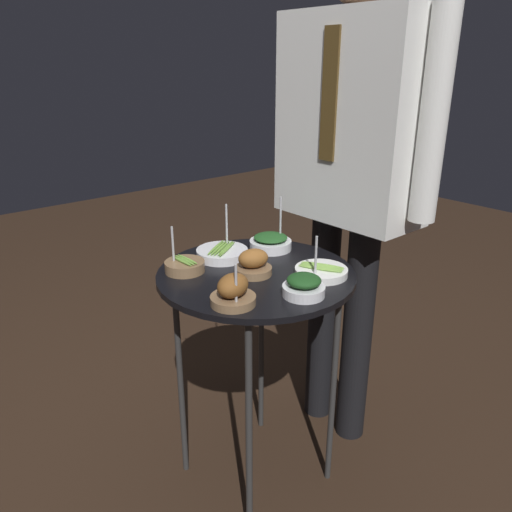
{
  "coord_description": "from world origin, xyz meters",
  "views": [
    {
      "loc": [
        1.04,
        -0.89,
        1.36
      ],
      "look_at": [
        0.0,
        0.0,
        0.83
      ],
      "focal_mm": 35.0,
      "sensor_mm": 36.0,
      "label": 1
    }
  ],
  "objects_px": {
    "bowl_roast_back_right": "(253,264)",
    "waiter_figure": "(352,145)",
    "bowl_roast_mid_left": "(233,292)",
    "bowl_asparagus_front_right": "(185,266)",
    "bowl_asparagus_back_left": "(222,253)",
    "bowl_spinach_far_rim": "(304,286)",
    "bowl_asparagus_front_center": "(321,271)",
    "bowl_spinach_mid_right": "(271,242)",
    "serving_cart": "(256,293)"
  },
  "relations": [
    {
      "from": "bowl_asparagus_back_left",
      "to": "bowl_roast_mid_left",
      "type": "bearing_deg",
      "value": -32.08
    },
    {
      "from": "bowl_spinach_mid_right",
      "to": "bowl_roast_mid_left",
      "type": "height_order",
      "value": "bowl_spinach_mid_right"
    },
    {
      "from": "serving_cart",
      "to": "bowl_spinach_mid_right",
      "type": "bearing_deg",
      "value": 125.21
    },
    {
      "from": "bowl_asparagus_front_right",
      "to": "bowl_asparagus_front_center",
      "type": "relative_size",
      "value": 0.89
    },
    {
      "from": "bowl_spinach_mid_right",
      "to": "bowl_roast_mid_left",
      "type": "xyz_separation_m",
      "value": [
        0.24,
        -0.35,
        0.01
      ]
    },
    {
      "from": "serving_cart",
      "to": "bowl_roast_back_right",
      "type": "bearing_deg",
      "value": -62.35
    },
    {
      "from": "bowl_roast_mid_left",
      "to": "bowl_asparagus_back_left",
      "type": "distance_m",
      "value": 0.33
    },
    {
      "from": "bowl_asparagus_front_right",
      "to": "bowl_asparagus_back_left",
      "type": "relative_size",
      "value": 0.84
    },
    {
      "from": "bowl_asparagus_front_right",
      "to": "bowl_spinach_mid_right",
      "type": "xyz_separation_m",
      "value": [
        0.03,
        0.32,
        0.01
      ]
    },
    {
      "from": "bowl_asparagus_front_center",
      "to": "bowl_asparagus_back_left",
      "type": "height_order",
      "value": "bowl_asparagus_back_left"
    },
    {
      "from": "bowl_roast_back_right",
      "to": "bowl_roast_mid_left",
      "type": "xyz_separation_m",
      "value": [
        0.11,
        -0.16,
        0.0
      ]
    },
    {
      "from": "bowl_spinach_mid_right",
      "to": "bowl_roast_mid_left",
      "type": "bearing_deg",
      "value": -55.46
    },
    {
      "from": "bowl_asparagus_front_center",
      "to": "bowl_roast_mid_left",
      "type": "relative_size",
      "value": 1.26
    },
    {
      "from": "bowl_spinach_mid_right",
      "to": "bowl_asparagus_back_left",
      "type": "relative_size",
      "value": 1.06
    },
    {
      "from": "bowl_asparagus_front_right",
      "to": "waiter_figure",
      "type": "distance_m",
      "value": 0.67
    },
    {
      "from": "bowl_roast_back_right",
      "to": "bowl_spinach_mid_right",
      "type": "bearing_deg",
      "value": 124.46
    },
    {
      "from": "bowl_spinach_far_rim",
      "to": "waiter_figure",
      "type": "height_order",
      "value": "waiter_figure"
    },
    {
      "from": "bowl_roast_back_right",
      "to": "waiter_figure",
      "type": "xyz_separation_m",
      "value": [
        -0.02,
        0.44,
        0.3
      ]
    },
    {
      "from": "bowl_spinach_far_rim",
      "to": "waiter_figure",
      "type": "bearing_deg",
      "value": 116.7
    },
    {
      "from": "bowl_roast_mid_left",
      "to": "serving_cart",
      "type": "bearing_deg",
      "value": 123.94
    },
    {
      "from": "bowl_asparagus_front_center",
      "to": "bowl_asparagus_front_right",
      "type": "bearing_deg",
      "value": -134.82
    },
    {
      "from": "bowl_spinach_mid_right",
      "to": "bowl_asparagus_front_center",
      "type": "distance_m",
      "value": 0.26
    },
    {
      "from": "bowl_asparagus_front_right",
      "to": "bowl_spinach_far_rim",
      "type": "distance_m",
      "value": 0.38
    },
    {
      "from": "bowl_asparagus_front_right",
      "to": "bowl_asparagus_back_left",
      "type": "height_order",
      "value": "bowl_asparagus_back_left"
    },
    {
      "from": "bowl_spinach_mid_right",
      "to": "waiter_figure",
      "type": "bearing_deg",
      "value": 68.0
    },
    {
      "from": "bowl_asparagus_front_center",
      "to": "waiter_figure",
      "type": "relative_size",
      "value": 0.09
    },
    {
      "from": "bowl_roast_back_right",
      "to": "bowl_asparagus_back_left",
      "type": "relative_size",
      "value": 0.67
    },
    {
      "from": "bowl_spinach_far_rim",
      "to": "bowl_asparagus_back_left",
      "type": "xyz_separation_m",
      "value": [
        -0.36,
        0.0,
        -0.01
      ]
    },
    {
      "from": "bowl_roast_back_right",
      "to": "bowl_asparagus_back_left",
      "type": "bearing_deg",
      "value": 176.0
    },
    {
      "from": "bowl_asparagus_front_right",
      "to": "bowl_spinach_mid_right",
      "type": "relative_size",
      "value": 0.8
    },
    {
      "from": "waiter_figure",
      "to": "bowl_asparagus_front_center",
      "type": "bearing_deg",
      "value": -62.19
    },
    {
      "from": "bowl_roast_mid_left",
      "to": "waiter_figure",
      "type": "xyz_separation_m",
      "value": [
        -0.13,
        0.6,
        0.29
      ]
    },
    {
      "from": "bowl_asparagus_front_right",
      "to": "waiter_figure",
      "type": "relative_size",
      "value": 0.08
    },
    {
      "from": "bowl_roast_back_right",
      "to": "bowl_asparagus_back_left",
      "type": "height_order",
      "value": "bowl_asparagus_back_left"
    },
    {
      "from": "waiter_figure",
      "to": "bowl_spinach_far_rim",
      "type": "bearing_deg",
      "value": -63.3
    },
    {
      "from": "bowl_asparagus_front_right",
      "to": "bowl_asparagus_back_left",
      "type": "distance_m",
      "value": 0.15
    },
    {
      "from": "serving_cart",
      "to": "waiter_figure",
      "type": "bearing_deg",
      "value": 91.31
    },
    {
      "from": "bowl_asparagus_front_center",
      "to": "bowl_spinach_far_rim",
      "type": "bearing_deg",
      "value": -65.78
    },
    {
      "from": "bowl_asparagus_front_center",
      "to": "bowl_roast_mid_left",
      "type": "xyz_separation_m",
      "value": [
        -0.02,
        -0.31,
        0.02
      ]
    },
    {
      "from": "bowl_roast_mid_left",
      "to": "bowl_asparagus_back_left",
      "type": "height_order",
      "value": "bowl_asparagus_back_left"
    },
    {
      "from": "bowl_asparagus_back_left",
      "to": "bowl_asparagus_front_right",
      "type": "bearing_deg",
      "value": -83.57
    },
    {
      "from": "bowl_spinach_mid_right",
      "to": "waiter_figure",
      "type": "distance_m",
      "value": 0.41
    },
    {
      "from": "bowl_asparagus_front_right",
      "to": "bowl_spinach_far_rim",
      "type": "bearing_deg",
      "value": 23.59
    },
    {
      "from": "bowl_asparagus_front_center",
      "to": "serving_cart",
      "type": "bearing_deg",
      "value": -138.78
    },
    {
      "from": "bowl_asparagus_front_center",
      "to": "bowl_asparagus_back_left",
      "type": "xyz_separation_m",
      "value": [
        -0.3,
        -0.13,
        0.0
      ]
    },
    {
      "from": "bowl_asparagus_front_center",
      "to": "waiter_figure",
      "type": "bearing_deg",
      "value": 117.81
    },
    {
      "from": "bowl_spinach_far_rim",
      "to": "bowl_roast_mid_left",
      "type": "height_order",
      "value": "bowl_roast_mid_left"
    },
    {
      "from": "bowl_roast_back_right",
      "to": "bowl_asparagus_front_center",
      "type": "distance_m",
      "value": 0.2
    },
    {
      "from": "bowl_spinach_mid_right",
      "to": "bowl_asparagus_front_center",
      "type": "relative_size",
      "value": 1.12
    },
    {
      "from": "bowl_asparagus_front_right",
      "to": "bowl_roast_mid_left",
      "type": "relative_size",
      "value": 1.13
    }
  ]
}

